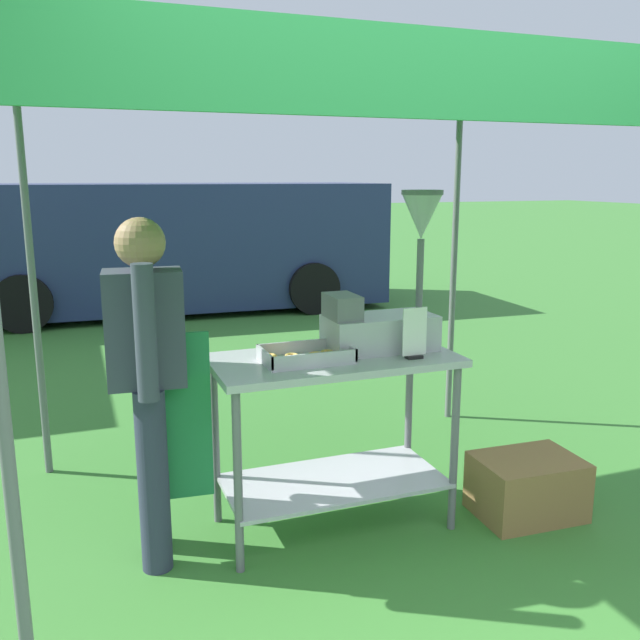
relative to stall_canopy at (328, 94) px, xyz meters
name	(u,v)px	position (x,y,z in m)	size (l,w,h in m)	color
ground_plane	(188,334)	(0.01, 4.52, -2.16)	(70.00, 70.00, 0.00)	#3D7F33
stall_canopy	(328,94)	(0.00, 0.00, 0.00)	(3.01, 2.32, 2.24)	slate
donut_cart	(334,406)	(0.00, -0.10, -1.51)	(1.21, 0.59, 0.91)	#B7B7BC
donut_tray	(305,357)	(-0.17, -0.14, -1.23)	(0.43, 0.27, 0.07)	#B7B7BC
donut_fryer	(387,302)	(0.31, -0.05, -1.01)	(0.61, 0.28, 0.81)	#B7B7BC
menu_sign	(414,337)	(0.36, -0.26, -1.14)	(0.13, 0.05, 0.25)	black
vendor	(149,375)	(-0.89, -0.08, -1.26)	(0.46, 0.54, 1.61)	#2D3347
supply_crate	(527,486)	(1.01, -0.35, -2.00)	(0.56, 0.42, 0.32)	olive
van_navy	(169,245)	(0.07, 6.17, -1.28)	(5.78, 2.28, 1.69)	navy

